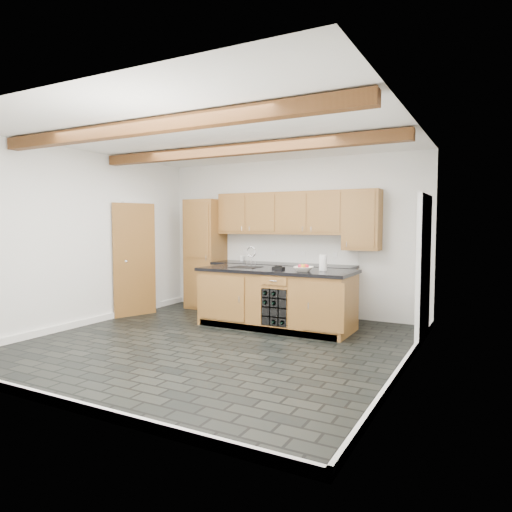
# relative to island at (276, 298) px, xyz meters

# --- Properties ---
(ground) EXTENTS (5.00, 5.00, 0.00)m
(ground) POSITION_rel_island_xyz_m (-0.31, -1.28, -0.46)
(ground) COLOR black
(ground) RESTS_ON ground
(room_shell) EXTENTS (5.01, 5.00, 5.00)m
(room_shell) POSITION_rel_island_xyz_m (-0.39, -0.75, 1.06)
(room_shell) COLOR white
(room_shell) RESTS_ON ground
(back_cabinetry) EXTENTS (3.65, 0.62, 2.20)m
(back_cabinetry) POSITION_rel_island_xyz_m (-0.68, 0.95, 0.51)
(back_cabinetry) COLOR #996631
(back_cabinetry) RESTS_ON ground
(island) EXTENTS (2.48, 0.96, 0.93)m
(island) POSITION_rel_island_xyz_m (0.00, 0.00, 0.00)
(island) COLOR #996631
(island) RESTS_ON ground
(faucet) EXTENTS (0.45, 0.40, 0.34)m
(faucet) POSITION_rel_island_xyz_m (-0.56, 0.05, 0.50)
(faucet) COLOR black
(faucet) RESTS_ON island
(kitchen_scale) EXTENTS (0.19, 0.12, 0.06)m
(kitchen_scale) POSITION_rel_island_xyz_m (0.07, -0.06, 0.49)
(kitchen_scale) COLOR black
(kitchen_scale) RESTS_ON island
(fruit_bowl) EXTENTS (0.35, 0.35, 0.07)m
(fruit_bowl) POSITION_rel_island_xyz_m (0.53, -0.17, 0.50)
(fruit_bowl) COLOR silver
(fruit_bowl) RESTS_ON island
(fruit_cluster) EXTENTS (0.16, 0.17, 0.07)m
(fruit_cluster) POSITION_rel_island_xyz_m (0.53, -0.17, 0.54)
(fruit_cluster) COLOR red
(fruit_cluster) RESTS_ON fruit_bowl
(paper_towel) EXTENTS (0.12, 0.12, 0.24)m
(paper_towel) POSITION_rel_island_xyz_m (0.73, 0.11, 0.58)
(paper_towel) COLOR white
(paper_towel) RESTS_ON island
(mug) EXTENTS (0.14, 0.14, 0.10)m
(mug) POSITION_rel_island_xyz_m (-1.22, 1.03, 0.52)
(mug) COLOR white
(mug) RESTS_ON back_cabinetry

